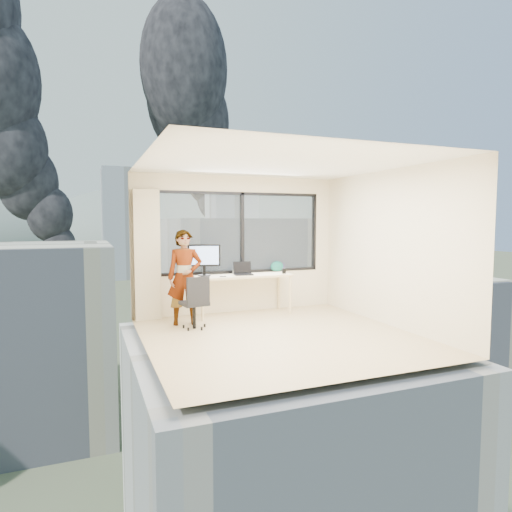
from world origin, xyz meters
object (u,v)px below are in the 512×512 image
person (185,277)px  monitor (204,260)px  laptop (243,269)px  handbag (277,266)px  game_console (240,271)px  desk (243,295)px  chair (194,302)px

person → monitor: person is taller
laptop → handbag: (0.80, 0.26, -0.01)m
person → game_console: 1.36m
person → handbag: bearing=24.5°
monitor → game_console: 0.81m
desk → laptop: laptop is taller
laptop → handbag: 0.84m
person → handbag: (1.98, 0.61, 0.05)m
monitor → handbag: 1.54m
laptop → handbag: laptop is taller
desk → monitor: size_ratio=3.06×
monitor → person: bearing=-121.6°
person → game_console: (1.21, 0.62, -0.02)m
person → monitor: size_ratio=2.73×
desk → person: bearing=-162.6°
handbag → desk: bearing=-166.3°
person → monitor: 0.70m
desk → chair: 1.33m
chair → game_console: bearing=32.1°
desk → handbag: bearing=16.7°
game_console → handbag: (0.77, -0.01, 0.07)m
chair → person: (-0.07, 0.36, 0.36)m
desk → person: (-1.18, -0.37, 0.43)m
desk → laptop: 0.49m
chair → handbag: (1.91, 0.97, 0.41)m
chair → handbag: size_ratio=3.34×
chair → game_console: (1.14, 0.98, 0.34)m
laptop → chair: bearing=-139.4°
game_console → desk: bearing=-77.8°
desk → person: 1.31m
chair → person: bearing=92.8°
desk → person: size_ratio=1.12×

